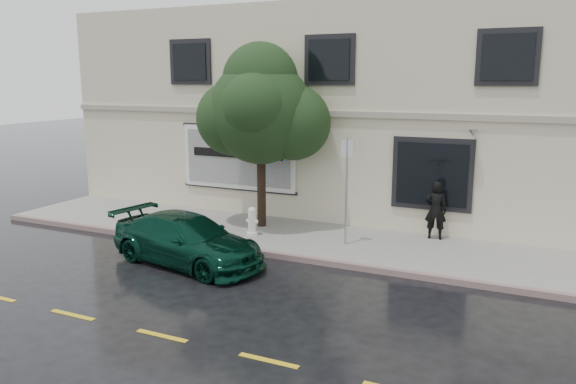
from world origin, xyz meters
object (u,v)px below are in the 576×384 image
at_px(car, 187,240).
at_px(pedestrian, 436,210).
at_px(street_tree, 261,112).
at_px(fire_hydrant, 252,221).

xyz_separation_m(car, pedestrian, (5.38, 4.47, 0.35)).
height_order(car, street_tree, street_tree).
relative_size(car, fire_hydrant, 5.15).
relative_size(car, street_tree, 0.85).
xyz_separation_m(car, street_tree, (0.23, 3.65, 3.02)).
distance_m(car, pedestrian, 7.00).
distance_m(car, street_tree, 4.74).
distance_m(pedestrian, fire_hydrant, 5.27).
bearing_deg(car, fire_hydrant, 0.65).
distance_m(street_tree, fire_hydrant, 3.27).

